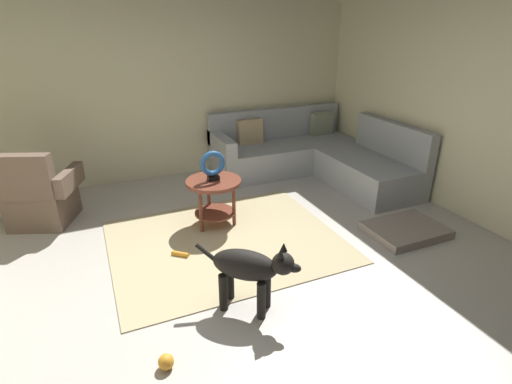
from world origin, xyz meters
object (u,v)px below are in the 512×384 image
Objects in this scene: dog_bed_mat at (405,230)px; dog_toy_ball at (166,362)px; sectional_couch at (313,156)px; armchair at (39,197)px; dog_toy_rope at (180,254)px; dog at (250,269)px; side_table at (214,190)px; torus_sculpture at (213,165)px.

dog_toy_ball reaches higher than dog_bed_mat.
sectional_couch is 3.86m from dog_toy_ball.
armchair is 5.52× the size of dog_toy_rope.
dog is (-2.01, -2.39, 0.09)m from sectional_couch.
dog_bed_mat is 2.39m from dog_toy_rope.
dog_bed_mat is (-0.01, -1.94, -0.24)m from sectional_couch.
side_table is 2.05m from dog_toy_ball.
dog is at bearing -97.40° from side_table.
dog_toy_ball is (-0.74, -0.32, -0.32)m from dog.
sectional_couch is at bearing -178.45° from dog.
side_table is 1.48m from dog.
torus_sculpture reaches higher than dog_bed_mat.
dog_toy_rope is at bearing -24.86° from armchair.
sectional_couch is 1.96m from dog_bed_mat.
side_table is 0.82m from dog_toy_rope.
side_table is 0.29m from torus_sculpture.
sectional_couch is 2.75m from dog_toy_rope.
sectional_couch reaches higher than dog_toy_ball.
torus_sculpture is at bearing -145.80° from dog.
torus_sculpture reaches higher than dog_toy_rope.
dog is at bearing -33.85° from armchair.
torus_sculpture is 2.12m from dog_toy_ball.
dog_toy_rope is (0.41, 1.29, -0.03)m from dog_toy_ball.
side_table is (1.77, -0.81, 0.09)m from armchair.
dog_bed_mat is 2.84m from dog_toy_ball.
torus_sculpture is at bearing 180.00° from side_table.
torus_sculpture reaches higher than side_table.
dog is 0.87m from dog_toy_ball.
sectional_couch is at bearing 23.17° from armchair.
sectional_couch and armchair have the same top height.
torus_sculpture is (1.77, -0.81, 0.39)m from armchair.
dog_toy_rope is (-0.33, 0.97, -0.35)m from dog.
side_table reaches higher than dog_toy_rope.
dog is at bearing 23.62° from dog_toy_ball.
dog_toy_ball is (-2.74, -2.71, -0.24)m from sectional_couch.
dog_bed_mat is 4.58× the size of dog_toy_rope.
sectional_couch is at bearing 26.84° from side_table.
torus_sculpture is (-0.00, 0.00, 0.29)m from side_table.
armchair reaches higher than dog_toy_ball.
torus_sculpture reaches higher than dog_toy_ball.
dog is 3.83× the size of dog_toy_rope.
armchair is 1.95m from side_table.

